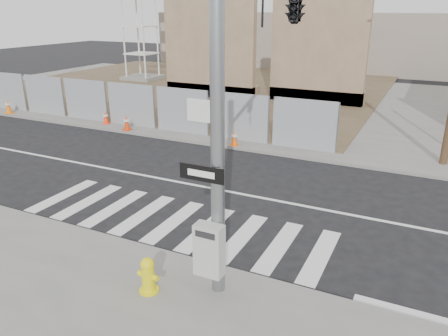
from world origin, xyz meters
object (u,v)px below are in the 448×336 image
at_px(signal_pole, 274,40).
at_px(traffic_cone_c, 127,123).
at_px(traffic_cone_b, 106,117).
at_px(traffic_cone_a, 8,106).
at_px(traffic_cone_d, 234,138).
at_px(fire_hydrant, 148,275).

height_order(signal_pole, traffic_cone_c, signal_pole).
bearing_deg(traffic_cone_c, traffic_cone_b, 162.85).
relative_size(signal_pole, traffic_cone_a, 9.15).
height_order(traffic_cone_a, traffic_cone_c, traffic_cone_a).
bearing_deg(traffic_cone_c, signal_pole, -34.20).
relative_size(traffic_cone_b, traffic_cone_d, 1.00).
relative_size(signal_pole, traffic_cone_c, 9.98).
bearing_deg(signal_pole, traffic_cone_c, 145.80).
relative_size(traffic_cone_a, traffic_cone_d, 1.22).
bearing_deg(traffic_cone_b, traffic_cone_c, -17.15).
bearing_deg(traffic_cone_c, traffic_cone_d, 0.00).
bearing_deg(signal_pole, traffic_cone_d, 121.01).
distance_m(fire_hydrant, traffic_cone_a, 18.57).
xyz_separation_m(signal_pole, traffic_cone_c, (-9.22, 6.27, -4.32)).
bearing_deg(traffic_cone_b, traffic_cone_a, -175.23).
distance_m(fire_hydrant, traffic_cone_d, 10.03).
height_order(fire_hydrant, traffic_cone_a, traffic_cone_a).
height_order(traffic_cone_a, traffic_cone_d, traffic_cone_a).
bearing_deg(traffic_cone_a, traffic_cone_b, 4.77).
distance_m(fire_hydrant, traffic_cone_c, 12.58).
xyz_separation_m(fire_hydrant, traffic_cone_a, (-15.83, 9.70, -0.00)).
xyz_separation_m(traffic_cone_b, traffic_cone_c, (1.66, -0.51, 0.04)).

